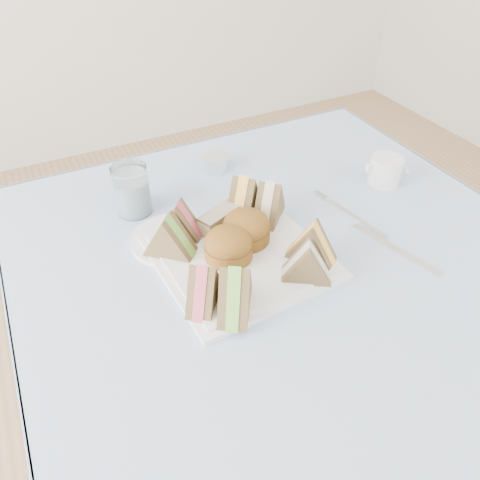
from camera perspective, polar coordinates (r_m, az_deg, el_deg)
name	(u,v)px	position (r m, az deg, el deg)	size (l,w,h in m)	color
floor	(271,441)	(1.52, 3.82, -23.30)	(4.00, 4.00, 0.00)	#9E7751
table	(278,368)	(1.21, 4.60, -15.30)	(0.90, 0.90, 0.74)	brown
tablecloth	(287,256)	(0.93, 5.79, -1.95)	(1.02, 1.02, 0.01)	#AECCEE
serving_plate	(240,257)	(0.90, 0.00, -2.14)	(0.31, 0.31, 0.01)	white
sandwich_fl_a	(204,284)	(0.79, -4.45, -5.33)	(0.10, 0.04, 0.08)	brown
sandwich_fl_b	(235,288)	(0.77, -0.61, -5.86)	(0.11, 0.05, 0.09)	brown
sandwich_fr_a	(312,241)	(0.88, 8.78, -0.13)	(0.09, 0.04, 0.08)	brown
sandwich_fr_b	(307,261)	(0.84, 8.22, -2.53)	(0.09, 0.04, 0.08)	brown
sandwich_bl_a	(169,235)	(0.89, -8.67, 0.66)	(0.10, 0.05, 0.09)	brown
sandwich_bl_b	(179,219)	(0.93, -7.40, 2.53)	(0.09, 0.04, 0.08)	brown
sandwich_br_a	(269,200)	(0.97, 3.61, 4.85)	(0.10, 0.05, 0.09)	brown
sandwich_br_b	(244,196)	(0.98, 0.48, 5.44)	(0.11, 0.05, 0.09)	brown
scone_left	(228,245)	(0.88, -1.42, -0.60)	(0.09, 0.09, 0.06)	olive
scone_right	(246,228)	(0.91, 0.76, 1.48)	(0.09, 0.09, 0.06)	olive
pastry_slice	(220,220)	(0.95, -2.49, 2.46)	(0.09, 0.04, 0.04)	tan
side_plate	(171,239)	(0.96, -8.47, 0.10)	(0.16, 0.16, 0.01)	white
water_glass	(132,190)	(1.03, -13.04, 5.96)	(0.08, 0.08, 0.11)	white
tea_strainer	(215,164)	(1.17, -3.03, 9.26)	(0.07, 0.07, 0.04)	white
knife	(395,249)	(0.98, 18.32, -1.00)	(0.02, 0.20, 0.00)	white
fork	(355,217)	(1.04, 13.86, 2.70)	(0.01, 0.18, 0.00)	white
creamer_jug	(385,170)	(1.16, 17.29, 8.09)	(0.07, 0.07, 0.07)	white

